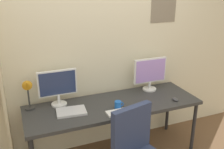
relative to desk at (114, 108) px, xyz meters
The scene contains 10 objects.
wall_back 0.74m from the desk, 89.88° to the left, with size 4.45×0.11×2.60m.
desk is the anchor object (origin of this frame).
monitor_left 0.70m from the desk, 160.52° to the left, with size 0.44×0.18×0.42m.
monitor_right 0.70m from the desk, 19.48° to the left, with size 0.46×0.18×0.43m.
desk_lamp 1.00m from the desk, 167.23° to the left, with size 0.11×0.15×0.38m.
keyboard_main 0.24m from the desk, 90.00° to the right, with size 0.34×0.13×0.02m, color silver.
mouse_left_side 0.42m from the desk, 21.76° to the right, with size 0.06×0.10×0.03m, color #38383D.
mouse_right_side 0.75m from the desk, 15.39° to the right, with size 0.06×0.10×0.03m, color #38383D.
laptop_closed 0.52m from the desk, behind, with size 0.32×0.22×0.02m, color silver.
coffee_mug 0.16m from the desk, 87.49° to the right, with size 0.11×0.08×0.09m.
Camera 1 is at (-1.03, -1.91, 2.10)m, focal length 41.01 mm.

